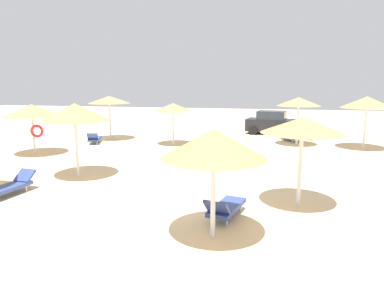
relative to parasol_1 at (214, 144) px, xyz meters
The scene contains 15 objects.
ground_plane 4.44m from the parasol_1, 119.48° to the left, with size 80.00×80.00×0.00m, color beige.
parasol_1 is the anchor object (origin of this frame).
parasol_2 16.26m from the parasol_1, 123.62° to the left, with size 2.76×2.76×2.91m.
parasol_3 14.16m from the parasol_1, 77.40° to the left, with size 2.59×2.59×2.92m.
parasol_4 15.02m from the parasol_1, 63.22° to the left, with size 2.87×2.87×3.02m.
parasol_5 13.18m from the parasol_1, 109.20° to the left, with size 2.42×2.42×2.55m.
parasol_6 3.58m from the parasol_1, 50.79° to the left, with size 2.47×2.47×2.77m.
parasol_7 13.53m from the parasol_1, 143.21° to the left, with size 2.81×2.81×2.67m.
parasol_8 7.63m from the parasol_1, 144.29° to the left, with size 2.65×2.65×2.99m.
lounger_0 7.77m from the parasol_1, 165.49° to the left, with size 0.89×1.96×0.71m.
lounger_1 2.43m from the parasol_1, 83.29° to the left, with size 1.06×1.97×0.77m.
lounger_2 15.21m from the parasol_1, 128.13° to the left, with size 1.19×1.96×0.79m.
lounger_3 15.90m from the parasol_1, 79.83° to the left, with size 1.43×1.95×0.78m.
bench_0 17.13m from the parasol_1, 75.64° to the left, with size 0.67×1.55×0.49m.
parked_car 18.45m from the parasol_1, 84.48° to the left, with size 4.24×2.54×1.72m.
Camera 1 is at (3.03, -11.28, 3.78)m, focal length 32.57 mm.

